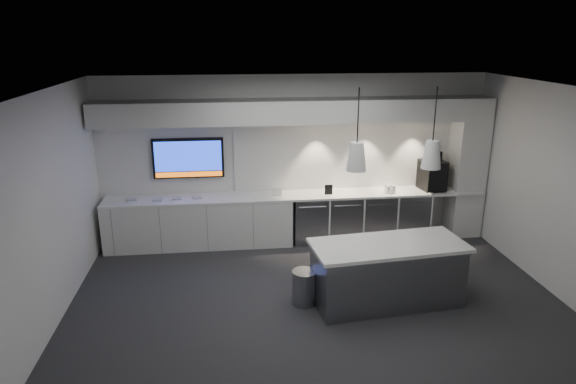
{
  "coord_description": "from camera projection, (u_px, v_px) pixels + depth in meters",
  "views": [
    {
      "loc": [
        -1.18,
        -6.56,
        3.68
      ],
      "look_at": [
        -0.28,
        1.1,
        1.29
      ],
      "focal_mm": 32.0,
      "sensor_mm": 36.0,
      "label": 1
    }
  ],
  "objects": [
    {
      "name": "tray_a",
      "position": [
        132.0,
        200.0,
        8.91
      ],
      "size": [
        0.19,
        0.19,
        0.02
      ],
      "primitive_type": "cube",
      "rotation": [
        0.0,
        0.0,
        0.18
      ],
      "color": "#BABABA",
      "rests_on": "back_counter"
    },
    {
      "name": "floor",
      "position": [
        316.0,
        298.0,
        7.45
      ],
      "size": [
        7.0,
        7.0,
        0.0
      ],
      "primitive_type": "plane",
      "color": "#2C2C2F",
      "rests_on": "ground"
    },
    {
      "name": "pendant_right",
      "position": [
        432.0,
        154.0,
        6.76
      ],
      "size": [
        0.26,
        0.26,
        1.08
      ],
      "color": "white",
      "rests_on": "ceiling"
    },
    {
      "name": "wall_back",
      "position": [
        294.0,
        158.0,
        9.38
      ],
      "size": [
        7.0,
        0.0,
        7.0
      ],
      "primitive_type": "plane",
      "rotation": [
        1.57,
        0.0,
        0.0
      ],
      "color": "white",
      "rests_on": "floor"
    },
    {
      "name": "island",
      "position": [
        387.0,
        273.0,
        7.21
      ],
      "size": [
        2.22,
        1.13,
        0.9
      ],
      "rotation": [
        0.0,
        0.0,
        0.1
      ],
      "color": "gray",
      "rests_on": "floor"
    },
    {
      "name": "coffee_machine",
      "position": [
        432.0,
        174.0,
        9.47
      ],
      "size": [
        0.46,
        0.62,
        0.72
      ],
      "rotation": [
        0.0,
        0.0,
        0.15
      ],
      "color": "black",
      "rests_on": "back_counter"
    },
    {
      "name": "ceiling",
      "position": [
        320.0,
        89.0,
        6.56
      ],
      "size": [
        7.0,
        7.0,
        0.0
      ],
      "primitive_type": "plane",
      "rotation": [
        3.14,
        0.0,
        0.0
      ],
      "color": "black",
      "rests_on": "wall_back"
    },
    {
      "name": "pendant_left",
      "position": [
        357.0,
        156.0,
        6.65
      ],
      "size": [
        0.26,
        0.26,
        1.08
      ],
      "color": "white",
      "rests_on": "ceiling"
    },
    {
      "name": "back_counter",
      "position": [
        296.0,
        195.0,
        9.25
      ],
      "size": [
        6.8,
        0.65,
        0.04
      ],
      "primitive_type": "cube",
      "color": "white",
      "rests_on": "left_base_cabinets"
    },
    {
      "name": "bin",
      "position": [
        304.0,
        287.0,
        7.25
      ],
      "size": [
        0.42,
        0.42,
        0.49
      ],
      "primitive_type": "cylinder",
      "rotation": [
        0.0,
        0.0,
        0.22
      ],
      "color": "gray",
      "rests_on": "floor"
    },
    {
      "name": "wall_right",
      "position": [
        557.0,
        191.0,
        7.4
      ],
      "size": [
        0.0,
        7.0,
        7.0
      ],
      "primitive_type": "plane",
      "rotation": [
        1.57,
        0.0,
        -1.57
      ],
      "color": "white",
      "rests_on": "floor"
    },
    {
      "name": "sign_white",
      "position": [
        277.0,
        192.0,
        9.15
      ],
      "size": [
        0.18,
        0.05,
        0.14
      ],
      "primitive_type": "cube",
      "rotation": [
        0.0,
        0.0,
        -0.15
      ],
      "color": "white",
      "rests_on": "back_counter"
    },
    {
      "name": "sign_black",
      "position": [
        329.0,
        190.0,
        9.21
      ],
      "size": [
        0.14,
        0.02,
        0.18
      ],
      "primitive_type": "cube",
      "rotation": [
        0.0,
        0.0,
        -0.03
      ],
      "color": "black",
      "rests_on": "back_counter"
    },
    {
      "name": "wall_tv",
      "position": [
        188.0,
        158.0,
        9.09
      ],
      "size": [
        1.25,
        0.07,
        0.72
      ],
      "color": "black",
      "rests_on": "wall_back"
    },
    {
      "name": "fridge_unit_b",
      "position": [
        343.0,
        217.0,
        9.49
      ],
      "size": [
        0.6,
        0.61,
        0.85
      ],
      "primitive_type": "cube",
      "color": "gray",
      "rests_on": "floor"
    },
    {
      "name": "left_base_cabinets",
      "position": [
        199.0,
        223.0,
        9.19
      ],
      "size": [
        3.3,
        0.63,
        0.86
      ],
      "primitive_type": "cube",
      "color": "white",
      "rests_on": "floor"
    },
    {
      "name": "backsplash",
      "position": [
        358.0,
        154.0,
        9.48
      ],
      "size": [
        4.6,
        0.03,
        1.3
      ],
      "primitive_type": "cube",
      "color": "white",
      "rests_on": "wall_back"
    },
    {
      "name": "tray_b",
      "position": [
        158.0,
        200.0,
        8.91
      ],
      "size": [
        0.17,
        0.17,
        0.02
      ],
      "primitive_type": "cube",
      "rotation": [
        0.0,
        0.0,
        -0.07
      ],
      "color": "#BABABA",
      "rests_on": "back_counter"
    },
    {
      "name": "fridge_unit_d",
      "position": [
        409.0,
        214.0,
        9.63
      ],
      "size": [
        0.6,
        0.61,
        0.85
      ],
      "primitive_type": "cube",
      "color": "gray",
      "rests_on": "floor"
    },
    {
      "name": "column",
      "position": [
        467.0,
        167.0,
        9.51
      ],
      "size": [
        0.55,
        0.55,
        2.6
      ],
      "primitive_type": "cube",
      "color": "white",
      "rests_on": "floor"
    },
    {
      "name": "wall_left",
      "position": [
        50.0,
        210.0,
        6.61
      ],
      "size": [
        0.0,
        7.0,
        7.0
      ],
      "primitive_type": "plane",
      "rotation": [
        1.57,
        0.0,
        1.57
      ],
      "color": "white",
      "rests_on": "floor"
    },
    {
      "name": "tray_c",
      "position": [
        177.0,
        198.0,
        8.99
      ],
      "size": [
        0.16,
        0.16,
        0.02
      ],
      "primitive_type": "cube",
      "rotation": [
        0.0,
        0.0,
        -0.01
      ],
      "color": "#BABABA",
      "rests_on": "back_counter"
    },
    {
      "name": "fridge_unit_a",
      "position": [
        310.0,
        218.0,
        9.41
      ],
      "size": [
        0.6,
        0.61,
        0.85
      ],
      "primitive_type": "cube",
      "color": "gray",
      "rests_on": "floor"
    },
    {
      "name": "wall_front",
      "position": [
        365.0,
        286.0,
        4.63
      ],
      "size": [
        7.0,
        0.0,
        7.0
      ],
      "primitive_type": "plane",
      "rotation": [
        -1.57,
        0.0,
        0.0
      ],
      "color": "white",
      "rests_on": "floor"
    },
    {
      "name": "fridge_unit_c",
      "position": [
        376.0,
        216.0,
        9.56
      ],
      "size": [
        0.6,
        0.61,
        0.85
      ],
      "primitive_type": "cube",
      "color": "gray",
      "rests_on": "floor"
    },
    {
      "name": "cup_cluster",
      "position": [
        390.0,
        189.0,
        9.31
      ],
      "size": [
        0.18,
        0.18,
        0.15
      ],
      "primitive_type": null,
      "color": "white",
      "rests_on": "back_counter"
    },
    {
      "name": "soffit",
      "position": [
        296.0,
        111.0,
        8.82
      ],
      "size": [
        6.9,
        0.6,
        0.4
      ],
      "primitive_type": "cube",
      "color": "white",
      "rests_on": "wall_back"
    },
    {
      "name": "tray_d",
      "position": [
        197.0,
        197.0,
        9.04
      ],
      "size": [
        0.2,
        0.2,
        0.02
      ],
      "primitive_type": "cube",
      "rotation": [
        0.0,
        0.0,
        0.27
      ],
      "color": "#BABABA",
      "rests_on": "back_counter"
    }
  ]
}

